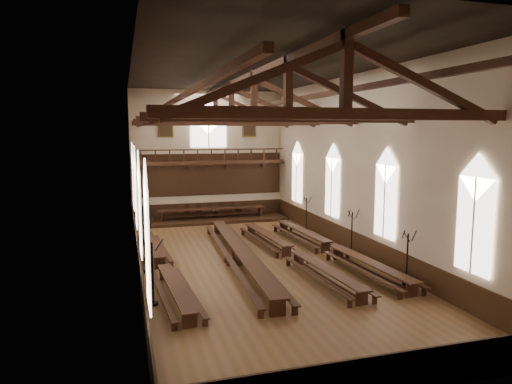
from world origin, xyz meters
TOP-DOWN VIEW (x-y plane):
  - ground at (0.00, 0.00)m, footprint 26.00×26.00m
  - room_walls at (0.00, 0.00)m, footprint 26.00×26.00m
  - wainscot_band at (0.00, 0.00)m, footprint 12.00×26.00m
  - side_windows at (-0.00, -0.00)m, footprint 11.85×19.80m
  - end_window at (0.00, 12.90)m, footprint 2.80×0.12m
  - minstrels_gallery at (0.00, 12.66)m, footprint 11.80×1.24m
  - portraits at (0.00, 12.90)m, footprint 7.75×0.09m
  - roof_trusses at (0.00, -0.00)m, footprint 11.70×25.70m
  - refectory_row_a at (-4.88, -0.86)m, footprint 1.72×13.66m
  - refectory_row_b at (-0.81, -0.19)m, footprint 1.98×14.92m
  - refectory_row_c at (1.95, -0.54)m, footprint 1.81×13.95m
  - refectory_row_d at (4.38, -0.26)m, footprint 1.87×14.12m
  - dais at (-0.10, 11.40)m, footprint 11.40×3.13m
  - high_table at (-0.10, 11.40)m, footprint 8.30×0.96m
  - high_chairs at (-0.10, 12.21)m, footprint 4.97×0.48m
  - candelabrum_left_near at (-5.55, -4.78)m, footprint 0.72×0.83m
  - candelabrum_left_mid at (-5.55, -0.39)m, footprint 0.83×0.78m
  - candelabrum_left_far at (-5.55, 5.01)m, footprint 0.84×0.84m
  - candelabrum_right_near at (5.55, -5.51)m, footprint 0.74×0.74m
  - candelabrum_right_mid at (5.55, -0.34)m, footprint 0.77×0.74m
  - candelabrum_right_far at (5.55, 6.23)m, footprint 0.68×0.73m

SIDE VIEW (x-z plane):
  - ground at x=0.00m, z-range 0.00..0.00m
  - dais at x=-0.10m, z-range 0.00..0.21m
  - refectory_row_a at x=-4.88m, z-range 0.15..0.82m
  - refectory_row_c at x=1.95m, z-range 0.16..0.85m
  - refectory_row_d at x=4.38m, z-range 0.16..0.88m
  - refectory_row_b at x=-0.81m, z-range 0.18..0.98m
  - wainscot_band at x=0.00m, z-range 0.00..1.20m
  - candelabrum_right_far at x=5.55m, z-range -0.47..1.93m
  - candelabrum_right_near at x=5.55m, z-range -0.49..2.00m
  - high_chairs at x=-0.10m, z-range 0.26..1.30m
  - candelabrum_right_mid at x=5.55m, z-range -0.50..2.06m
  - candelabrum_left_near at x=-5.55m, z-range -0.53..2.17m
  - candelabrum_left_mid at x=-5.55m, z-range -0.54..2.21m
  - candelabrum_left_far at x=-5.55m, z-range -0.56..2.29m
  - high_table at x=-0.10m, z-range 0.48..1.26m
  - side_windows at x=0.00m, z-range 1.49..5.99m
  - minstrels_gallery at x=0.00m, z-range 2.06..5.76m
  - room_walls at x=0.00m, z-range -6.54..19.46m
  - portraits at x=0.00m, z-range 6.38..7.82m
  - end_window at x=0.00m, z-range 5.32..9.12m
  - roof_trusses at x=0.00m, z-range 6.82..9.62m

